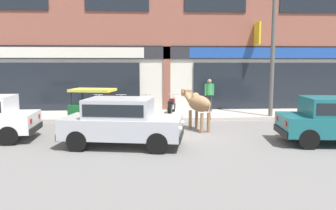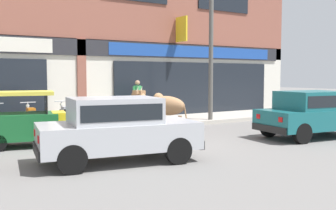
% 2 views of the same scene
% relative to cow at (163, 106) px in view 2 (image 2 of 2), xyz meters
% --- Properties ---
extents(ground_plane, '(90.00, 90.00, 0.00)m').
position_rel_cow_xyz_m(ground_plane, '(-0.89, -0.33, -1.01)').
color(ground_plane, slate).
extents(sidewalk, '(19.00, 2.81, 0.15)m').
position_rel_cow_xyz_m(sidewalk, '(-0.89, 3.28, -0.93)').
color(sidewalk, '#B7AFA3').
rests_on(sidewalk, ground).
extents(shop_building, '(23.00, 1.40, 9.31)m').
position_rel_cow_xyz_m(shop_building, '(-0.89, 4.94, 3.43)').
color(shop_building, '#8E5142').
rests_on(shop_building, ground).
extents(cow, '(1.08, 2.04, 1.61)m').
position_rel_cow_xyz_m(cow, '(0.00, 0.00, 0.00)').
color(cow, '#936B47').
rests_on(cow, ground).
extents(car_0, '(3.75, 2.05, 1.46)m').
position_rel_cow_xyz_m(car_0, '(3.98, -2.46, -0.19)').
color(car_0, black).
rests_on(car_0, ground).
extents(car_2, '(3.79, 2.18, 1.46)m').
position_rel_cow_xyz_m(car_2, '(-2.68, -2.32, -0.19)').
color(car_2, black).
rests_on(car_2, ground).
extents(auto_rickshaw, '(2.13, 1.52, 1.52)m').
position_rel_cow_xyz_m(auto_rickshaw, '(-3.89, 0.79, -0.35)').
color(auto_rickshaw, black).
rests_on(auto_rickshaw, ground).
extents(motorcycle_1, '(0.52, 1.81, 0.88)m').
position_rel_cow_xyz_m(motorcycle_1, '(-3.19, 3.24, -0.47)').
color(motorcycle_1, black).
rests_on(motorcycle_1, sidewalk).
extents(motorcycle_2, '(0.52, 1.81, 0.88)m').
position_rel_cow_xyz_m(motorcycle_2, '(-1.98, 3.25, -0.47)').
color(motorcycle_2, black).
rests_on(motorcycle_2, sidewalk).
extents(motorcycle_3, '(0.67, 1.78, 0.88)m').
position_rel_cow_xyz_m(motorcycle_3, '(-0.74, 3.29, -0.47)').
color(motorcycle_3, black).
rests_on(motorcycle_3, sidewalk).
extents(pedestrian, '(0.48, 0.32, 1.60)m').
position_rel_cow_xyz_m(pedestrian, '(1.16, 3.82, 0.13)').
color(pedestrian, '#2D2D33').
rests_on(pedestrian, sidewalk).
extents(utility_pole, '(0.18, 0.18, 5.52)m').
position_rel_cow_xyz_m(utility_pole, '(3.64, 2.17, 1.91)').
color(utility_pole, '#595651').
rests_on(utility_pole, sidewalk).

